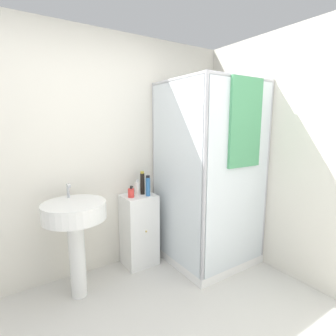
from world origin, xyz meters
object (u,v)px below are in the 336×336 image
shampoo_bottle_tall_black (142,183)px  lotion_bottle_white (137,188)px  sink (75,223)px  soap_dispenser (131,193)px  shampoo_bottle_blue (148,186)px

shampoo_bottle_tall_black → lotion_bottle_white: bearing=166.6°
sink → lotion_bottle_white: 0.78m
soap_dispenser → lotion_bottle_white: lotion_bottle_white is taller
sink → lotion_bottle_white: sink is taller
soap_dispenser → shampoo_bottle_tall_black: 0.18m
sink → shampoo_bottle_tall_black: 0.84m
soap_dispenser → shampoo_bottle_blue: (0.18, -0.05, 0.06)m
shampoo_bottle_tall_black → shampoo_bottle_blue: size_ratio=1.14×
shampoo_bottle_blue → soap_dispenser: bearing=164.3°
shampoo_bottle_blue → lotion_bottle_white: bearing=125.2°
shampoo_bottle_blue → lotion_bottle_white: shampoo_bottle_blue is taller
sink → soap_dispenser: bearing=14.9°
shampoo_bottle_tall_black → lotion_bottle_white: shampoo_bottle_tall_black is taller
sink → lotion_bottle_white: bearing=17.1°
shampoo_bottle_tall_black → shampoo_bottle_blue: shampoo_bottle_tall_black is taller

